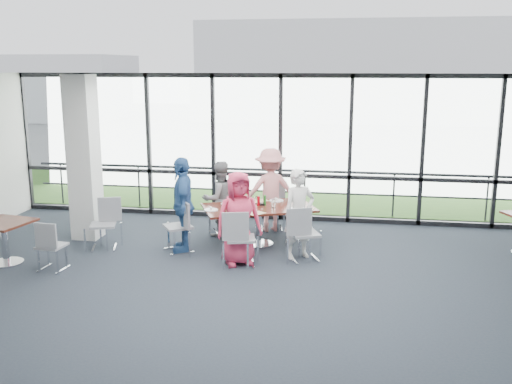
% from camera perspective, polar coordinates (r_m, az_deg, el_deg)
% --- Properties ---
extents(floor, '(12.00, 10.00, 0.02)m').
position_cam_1_polar(floor, '(8.12, -2.06, -11.96)').
color(floor, '#1E242F').
rests_on(floor, ground).
extents(ceiling, '(12.00, 10.00, 0.04)m').
position_cam_1_polar(ceiling, '(7.39, -2.25, 11.31)').
color(ceiling, silver).
rests_on(ceiling, ground).
extents(curtain_wall_back, '(12.00, 0.10, 3.20)m').
position_cam_1_polar(curtain_wall_back, '(12.46, 2.46, 4.42)').
color(curtain_wall_back, white).
rests_on(curtain_wall_back, ground).
extents(structural_column, '(0.50, 0.50, 3.20)m').
position_cam_1_polar(structural_column, '(11.57, -16.84, 3.27)').
color(structural_column, silver).
rests_on(structural_column, ground).
extents(apron, '(80.00, 70.00, 0.02)m').
position_cam_1_polar(apron, '(17.63, 4.39, 1.47)').
color(apron, slate).
rests_on(apron, ground).
extents(grass_strip, '(80.00, 5.00, 0.01)m').
position_cam_1_polar(grass_strip, '(15.68, 3.74, 0.19)').
color(grass_strip, '#274F20').
rests_on(grass_strip, ground).
extents(hangar_main, '(24.00, 10.00, 6.00)m').
position_cam_1_polar(hangar_main, '(39.32, 13.36, 11.70)').
color(hangar_main, silver).
rests_on(hangar_main, ground).
extents(hangar_aux, '(10.00, 6.00, 4.00)m').
position_cam_1_polar(hangar_aux, '(40.29, -19.83, 9.89)').
color(hangar_aux, silver).
rests_on(hangar_aux, ground).
extents(guard_rail, '(12.00, 0.06, 0.06)m').
position_cam_1_polar(guard_rail, '(13.24, 2.73, 0.07)').
color(guard_rail, '#2D2D33').
rests_on(guard_rail, ground).
extents(main_table, '(2.32, 1.84, 0.75)m').
position_cam_1_polar(main_table, '(10.79, 0.26, -2.07)').
color(main_table, '#3E1A12').
rests_on(main_table, ground).
extents(side_table_left, '(0.99, 0.99, 0.75)m').
position_cam_1_polar(side_table_left, '(10.68, -23.94, -3.35)').
color(side_table_left, '#3E1A12').
rests_on(side_table_left, ground).
extents(diner_near_left, '(0.94, 0.82, 1.62)m').
position_cam_1_polar(diner_near_left, '(9.73, -1.75, -2.65)').
color(diner_near_left, '#CA3051').
rests_on(diner_near_left, ground).
extents(diner_near_right, '(0.72, 0.68, 1.60)m').
position_cam_1_polar(diner_near_right, '(10.07, 4.34, -2.21)').
color(diner_near_right, silver).
rests_on(diner_near_right, ground).
extents(diner_far_left, '(0.86, 0.81, 1.51)m').
position_cam_1_polar(diner_far_left, '(11.39, -3.66, -0.68)').
color(diner_far_left, slate).
rests_on(diner_far_left, ground).
extents(diner_far_right, '(1.24, 0.93, 1.72)m').
position_cam_1_polar(diner_far_right, '(11.70, 1.43, 0.21)').
color(diner_far_right, '#D88484').
rests_on(diner_far_right, ground).
extents(diner_end, '(0.82, 1.14, 1.75)m').
position_cam_1_polar(diner_end, '(10.50, -7.32, -1.23)').
color(diner_end, '#2C558E').
rests_on(diner_end, ground).
extents(chair_main_nl, '(0.57, 0.57, 0.97)m').
position_cam_1_polar(chair_main_nl, '(9.72, -1.53, -4.67)').
color(chair_main_nl, gray).
rests_on(chair_main_nl, ground).
extents(chair_main_nr, '(0.61, 0.61, 0.96)m').
position_cam_1_polar(chair_main_nr, '(10.03, 4.89, -4.18)').
color(chair_main_nr, gray).
rests_on(chair_main_nr, ground).
extents(chair_main_fl, '(0.54, 0.54, 0.84)m').
position_cam_1_polar(chair_main_fl, '(11.73, -3.25, -1.98)').
color(chair_main_fl, gray).
rests_on(chair_main_fl, ground).
extents(chair_main_fr, '(0.55, 0.55, 0.97)m').
position_cam_1_polar(chair_main_fr, '(11.86, 1.54, -1.48)').
color(chair_main_fr, gray).
rests_on(chair_main_fr, ground).
extents(chair_main_end, '(0.64, 0.64, 0.95)m').
position_cam_1_polar(chair_main_end, '(10.55, -7.79, -3.44)').
color(chair_main_end, gray).
rests_on(chair_main_end, ground).
extents(chair_spare_la, '(0.45, 0.45, 0.84)m').
position_cam_1_polar(chair_spare_la, '(10.12, -19.75, -5.10)').
color(chair_spare_la, gray).
rests_on(chair_spare_la, ground).
extents(chair_spare_lb, '(0.57, 0.57, 0.92)m').
position_cam_1_polar(chair_spare_lb, '(10.98, -15.05, -3.20)').
color(chair_spare_lb, gray).
rests_on(chair_spare_lb, ground).
extents(plate_nl, '(0.27, 0.27, 0.01)m').
position_cam_1_polar(plate_nl, '(10.34, -2.18, -2.03)').
color(plate_nl, white).
rests_on(plate_nl, main_table).
extents(plate_nr, '(0.28, 0.28, 0.01)m').
position_cam_1_polar(plate_nr, '(10.61, 4.14, -1.68)').
color(plate_nr, white).
rests_on(plate_nr, main_table).
extents(plate_fl, '(0.27, 0.27, 0.01)m').
position_cam_1_polar(plate_fl, '(10.98, -2.83, -1.18)').
color(plate_fl, white).
rests_on(plate_fl, main_table).
extents(plate_fr, '(0.28, 0.28, 0.01)m').
position_cam_1_polar(plate_fr, '(11.23, 2.04, -0.86)').
color(plate_fr, white).
rests_on(plate_fr, main_table).
extents(plate_end, '(0.26, 0.26, 0.01)m').
position_cam_1_polar(plate_end, '(10.53, -4.51, -1.80)').
color(plate_end, white).
rests_on(plate_end, main_table).
extents(tumbler_a, '(0.08, 0.08, 0.15)m').
position_cam_1_polar(tumbler_a, '(10.40, -0.78, -1.55)').
color(tumbler_a, white).
rests_on(tumbler_a, main_table).
extents(tumbler_b, '(0.08, 0.08, 0.15)m').
position_cam_1_polar(tumbler_b, '(10.67, 1.76, -1.18)').
color(tumbler_b, white).
rests_on(tumbler_b, main_table).
extents(tumbler_c, '(0.07, 0.07, 0.13)m').
position_cam_1_polar(tumbler_c, '(10.99, 0.02, -0.82)').
color(tumbler_c, white).
rests_on(tumbler_c, main_table).
extents(tumbler_d, '(0.06, 0.06, 0.13)m').
position_cam_1_polar(tumbler_d, '(10.40, -3.35, -1.63)').
color(tumbler_d, white).
rests_on(tumbler_d, main_table).
extents(menu_a, '(0.36, 0.38, 0.00)m').
position_cam_1_polar(menu_a, '(10.28, 0.00, -2.14)').
color(menu_a, beige).
rests_on(menu_a, main_table).
extents(menu_b, '(0.33, 0.26, 0.00)m').
position_cam_1_polar(menu_b, '(10.66, 5.07, -1.65)').
color(menu_b, beige).
rests_on(menu_b, main_table).
extents(menu_c, '(0.37, 0.36, 0.00)m').
position_cam_1_polar(menu_c, '(11.23, 0.43, -0.87)').
color(menu_c, beige).
rests_on(menu_c, main_table).
extents(condiment_caddy, '(0.10, 0.07, 0.04)m').
position_cam_1_polar(condiment_caddy, '(10.85, 0.63, -1.25)').
color(condiment_caddy, black).
rests_on(condiment_caddy, main_table).
extents(ketchup_bottle, '(0.06, 0.06, 0.18)m').
position_cam_1_polar(ketchup_bottle, '(10.84, 0.26, -0.88)').
color(ketchup_bottle, '#AA020E').
rests_on(ketchup_bottle, main_table).
extents(green_bottle, '(0.05, 0.05, 0.20)m').
position_cam_1_polar(green_bottle, '(10.84, 0.87, -0.83)').
color(green_bottle, '#1C6B1E').
rests_on(green_bottle, main_table).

